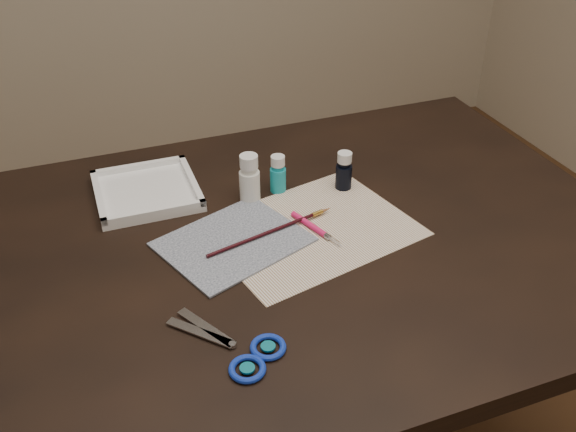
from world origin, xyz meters
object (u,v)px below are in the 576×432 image
object	(u,v)px
paper	(310,229)
canvas	(233,242)
paint_bottle_white	(249,178)
palette_tray	(146,190)
paint_bottle_cyan	(278,174)
paint_bottle_navy	(344,171)
scissors	(219,343)

from	to	relation	value
paper	canvas	xyz separation A→B (m)	(-0.15, 0.01, 0.00)
paint_bottle_white	palette_tray	xyz separation A→B (m)	(-0.19, 0.09, -0.04)
paint_bottle_cyan	paint_bottle_navy	xyz separation A→B (m)	(0.13, -0.04, 0.00)
paint_bottle_cyan	scissors	size ratio (longest dim) A/B	0.38
paper	paint_bottle_white	size ratio (longest dim) A/B	3.67
paint_bottle_white	canvas	bearing A→B (deg)	-119.85
paint_bottle_white	paint_bottle_cyan	size ratio (longest dim) A/B	1.26
paper	paint_bottle_navy	distance (m)	0.17
canvas	paint_bottle_navy	bearing A→B (deg)	21.43
scissors	paint_bottle_white	bearing A→B (deg)	-66.77
paint_bottle_navy	paint_bottle_cyan	bearing A→B (deg)	163.72
canvas	paint_bottle_cyan	size ratio (longest dim) A/B	3.07
paper	canvas	world-z (taller)	canvas
paint_bottle_white	palette_tray	size ratio (longest dim) A/B	0.50
paint_bottle_cyan	palette_tray	xyz separation A→B (m)	(-0.26, 0.08, -0.03)
canvas	palette_tray	world-z (taller)	palette_tray
paint_bottle_cyan	paint_bottle_white	bearing A→B (deg)	-168.66
paint_bottle_white	paint_bottle_navy	distance (m)	0.20
canvas	paint_bottle_cyan	xyz separation A→B (m)	(0.14, 0.14, 0.04)
paint_bottle_navy	canvas	bearing A→B (deg)	-158.57
paper	palette_tray	size ratio (longest dim) A/B	1.84
paint_bottle_navy	paint_bottle_white	bearing A→B (deg)	172.69
scissors	paint_bottle_navy	bearing A→B (deg)	-88.73
paper	paint_bottle_navy	world-z (taller)	paint_bottle_navy
paint_bottle_cyan	paper	bearing A→B (deg)	-86.61
canvas	paper	bearing A→B (deg)	-3.60
scissors	palette_tray	distance (m)	0.46
paper	scissors	xyz separation A→B (m)	(-0.24, -0.23, 0.00)
paint_bottle_white	palette_tray	bearing A→B (deg)	155.11
paint_bottle_white	paint_bottle_cyan	bearing A→B (deg)	11.34
paint_bottle_white	scissors	bearing A→B (deg)	-114.38
paint_bottle_cyan	palette_tray	bearing A→B (deg)	163.47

